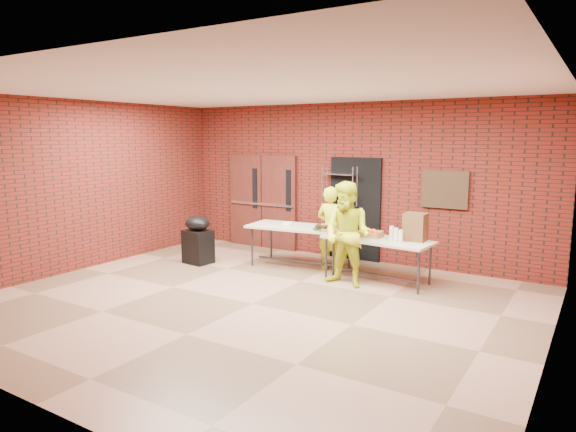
% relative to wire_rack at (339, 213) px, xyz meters
% --- Properties ---
extents(room, '(8.08, 7.08, 3.28)m').
position_rel_wire_rack_xyz_m(room, '(0.20, -3.32, 0.64)').
color(room, brown).
rests_on(room, ground).
extents(double_doors, '(1.78, 0.12, 2.10)m').
position_rel_wire_rack_xyz_m(double_doors, '(-2.00, 0.12, 0.09)').
color(double_doors, '#4B2015').
rests_on(double_doors, room).
extents(dark_doorway, '(1.10, 0.06, 2.10)m').
position_rel_wire_rack_xyz_m(dark_doorway, '(0.30, 0.14, 0.09)').
color(dark_doorway, black).
rests_on(dark_doorway, room).
extents(bronze_plaque, '(0.85, 0.04, 0.70)m').
position_rel_wire_rack_xyz_m(bronze_plaque, '(2.10, 0.13, 0.59)').
color(bronze_plaque, '#382516').
rests_on(bronze_plaque, room).
extents(wire_rack, '(0.72, 0.29, 1.92)m').
position_rel_wire_rack_xyz_m(wire_rack, '(0.00, 0.00, 0.00)').
color(wire_rack, silver).
rests_on(wire_rack, room).
extents(table_left, '(2.08, 1.06, 0.82)m').
position_rel_wire_rack_xyz_m(table_left, '(-0.29, -1.09, -0.21)').
color(table_left, tan).
rests_on(table_left, room).
extents(table_right, '(1.95, 0.96, 0.77)m').
position_rel_wire_rack_xyz_m(table_right, '(1.34, -1.20, -0.25)').
color(table_right, tan).
rests_on(table_right, room).
extents(basket_bananas, '(0.42, 0.33, 0.13)m').
position_rel_wire_rack_xyz_m(basket_bananas, '(0.55, -1.24, -0.13)').
color(basket_bananas, '#AA7944').
rests_on(basket_bananas, table_right).
extents(basket_oranges, '(0.42, 0.33, 0.13)m').
position_rel_wire_rack_xyz_m(basket_oranges, '(1.16, -1.13, -0.13)').
color(basket_oranges, '#AA7944').
rests_on(basket_oranges, table_right).
extents(basket_apples, '(0.43, 0.33, 0.13)m').
position_rel_wire_rack_xyz_m(basket_apples, '(0.84, -1.39, -0.13)').
color(basket_apples, '#AA7944').
rests_on(basket_apples, table_right).
extents(muffin_tray, '(0.44, 0.44, 0.11)m').
position_rel_wire_rack_xyz_m(muffin_tray, '(0.29, -1.18, -0.09)').
color(muffin_tray, '#134412').
rests_on(muffin_tray, table_left).
extents(napkin_box, '(0.17, 0.11, 0.06)m').
position_rel_wire_rack_xyz_m(napkin_box, '(-0.56, -1.09, -0.11)').
color(napkin_box, white).
rests_on(napkin_box, table_left).
extents(coffee_dispenser, '(0.36, 0.32, 0.47)m').
position_rel_wire_rack_xyz_m(coffee_dispenser, '(1.94, -1.03, 0.05)').
color(coffee_dispenser, brown).
rests_on(coffee_dispenser, table_right).
extents(cup_stack_front, '(0.08, 0.08, 0.23)m').
position_rel_wire_rack_xyz_m(cup_stack_front, '(1.70, -1.29, -0.07)').
color(cup_stack_front, white).
rests_on(cup_stack_front, table_right).
extents(cup_stack_mid, '(0.07, 0.07, 0.21)m').
position_rel_wire_rack_xyz_m(cup_stack_mid, '(1.79, -1.33, -0.08)').
color(cup_stack_mid, white).
rests_on(cup_stack_mid, table_right).
extents(cup_stack_back, '(0.08, 0.08, 0.23)m').
position_rel_wire_rack_xyz_m(cup_stack_back, '(1.58, -1.17, -0.07)').
color(cup_stack_back, white).
rests_on(cup_stack_back, table_right).
extents(covered_grill, '(0.57, 0.49, 0.95)m').
position_rel_wire_rack_xyz_m(covered_grill, '(-2.23, -1.82, -0.48)').
color(covered_grill, black).
rests_on(covered_grill, room).
extents(volunteer_woman, '(0.62, 0.43, 1.61)m').
position_rel_wire_rack_xyz_m(volunteer_woman, '(0.31, -0.96, -0.16)').
color(volunteer_woman, '#C4CF17').
rests_on(volunteer_woman, room).
extents(volunteer_man, '(0.95, 0.78, 1.78)m').
position_rel_wire_rack_xyz_m(volunteer_man, '(0.99, -1.68, -0.07)').
color(volunteer_man, '#C4CF17').
rests_on(volunteer_man, room).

